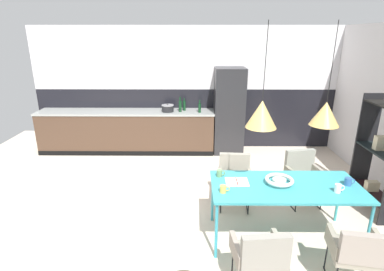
{
  "coord_description": "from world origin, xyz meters",
  "views": [
    {
      "loc": [
        0.15,
        -3.3,
        2.48
      ],
      "look_at": [
        0.11,
        1.05,
        1.02
      ],
      "focal_mm": 28.16,
      "sensor_mm": 36.0,
      "label": 1
    }
  ],
  "objects_px": {
    "bottle_oil_tall": "(200,107)",
    "open_shelf_unit": "(382,152)",
    "armchair_by_stool": "(359,250)",
    "mug_white_ceramic": "(338,188)",
    "mug_tall_blue": "(223,189)",
    "pendant_lamp_over_table_far": "(325,114)",
    "fruit_bowl": "(279,180)",
    "mug_short_terracotta": "(220,173)",
    "open_book": "(237,182)",
    "armchair_facing_counter": "(261,254)",
    "refrigerator_column": "(229,111)",
    "bottle_wine_green": "(184,105)",
    "cooking_pot": "(168,108)",
    "dining_table": "(286,188)",
    "armchair_near_window": "(302,171)",
    "mug_wide_latte": "(348,182)",
    "armchair_far_side": "(235,175)",
    "pendant_lamp_over_table_near": "(262,114)"
  },
  "relations": [
    {
      "from": "bottle_oil_tall",
      "to": "open_shelf_unit",
      "type": "xyz_separation_m",
      "value": [
        2.55,
        -2.22,
        -0.13
      ]
    },
    {
      "from": "armchair_by_stool",
      "to": "mug_white_ceramic",
      "type": "xyz_separation_m",
      "value": [
        0.05,
        0.67,
        0.31
      ]
    },
    {
      "from": "mug_tall_blue",
      "to": "pendant_lamp_over_table_far",
      "type": "relative_size",
      "value": 0.1
    },
    {
      "from": "fruit_bowl",
      "to": "mug_short_terracotta",
      "type": "bearing_deg",
      "value": 164.5
    },
    {
      "from": "open_book",
      "to": "bottle_oil_tall",
      "type": "height_order",
      "value": "bottle_oil_tall"
    },
    {
      "from": "armchair_facing_counter",
      "to": "mug_short_terracotta",
      "type": "xyz_separation_m",
      "value": [
        -0.31,
        1.14,
        0.3
      ]
    },
    {
      "from": "refrigerator_column",
      "to": "pendant_lamp_over_table_far",
      "type": "distance_m",
      "value": 3.19
    },
    {
      "from": "open_book",
      "to": "bottle_wine_green",
      "type": "height_order",
      "value": "bottle_wine_green"
    },
    {
      "from": "cooking_pot",
      "to": "bottle_wine_green",
      "type": "height_order",
      "value": "bottle_wine_green"
    },
    {
      "from": "bottle_wine_green",
      "to": "pendant_lamp_over_table_far",
      "type": "relative_size",
      "value": 0.24
    },
    {
      "from": "dining_table",
      "to": "armchair_near_window",
      "type": "bearing_deg",
      "value": 59.46
    },
    {
      "from": "armchair_facing_counter",
      "to": "mug_tall_blue",
      "type": "relative_size",
      "value": 6.66
    },
    {
      "from": "mug_white_ceramic",
      "to": "pendant_lamp_over_table_far",
      "type": "xyz_separation_m",
      "value": [
        -0.19,
        0.2,
        0.84
      ]
    },
    {
      "from": "mug_tall_blue",
      "to": "bottle_wine_green",
      "type": "relative_size",
      "value": 0.43
    },
    {
      "from": "fruit_bowl",
      "to": "open_book",
      "type": "xyz_separation_m",
      "value": [
        -0.51,
        0.04,
        -0.04
      ]
    },
    {
      "from": "mug_white_ceramic",
      "to": "mug_short_terracotta",
      "type": "relative_size",
      "value": 1.04
    },
    {
      "from": "mug_wide_latte",
      "to": "bottle_oil_tall",
      "type": "height_order",
      "value": "bottle_oil_tall"
    },
    {
      "from": "armchair_facing_counter",
      "to": "mug_white_ceramic",
      "type": "relative_size",
      "value": 6.69
    },
    {
      "from": "mug_wide_latte",
      "to": "fruit_bowl",
      "type": "bearing_deg",
      "value": 178.58
    },
    {
      "from": "armchair_far_side",
      "to": "armchair_near_window",
      "type": "bearing_deg",
      "value": -171.51
    },
    {
      "from": "armchair_facing_counter",
      "to": "open_book",
      "type": "relative_size",
      "value": 2.82
    },
    {
      "from": "mug_tall_blue",
      "to": "bottle_wine_green",
      "type": "xyz_separation_m",
      "value": [
        -0.56,
        3.3,
        0.24
      ]
    },
    {
      "from": "open_book",
      "to": "bottle_wine_green",
      "type": "distance_m",
      "value": 3.15
    },
    {
      "from": "bottle_wine_green",
      "to": "cooking_pot",
      "type": "bearing_deg",
      "value": -161.95
    },
    {
      "from": "refrigerator_column",
      "to": "dining_table",
      "type": "xyz_separation_m",
      "value": [
        0.37,
        -3.05,
        -0.22
      ]
    },
    {
      "from": "mug_white_ceramic",
      "to": "refrigerator_column",
      "type": "bearing_deg",
      "value": 105.94
    },
    {
      "from": "mug_tall_blue",
      "to": "armchair_far_side",
      "type": "bearing_deg",
      "value": 74.98
    },
    {
      "from": "open_shelf_unit",
      "to": "armchair_near_window",
      "type": "bearing_deg",
      "value": -100.22
    },
    {
      "from": "armchair_by_stool",
      "to": "fruit_bowl",
      "type": "distance_m",
      "value": 1.09
    },
    {
      "from": "dining_table",
      "to": "bottle_wine_green",
      "type": "relative_size",
      "value": 6.66
    },
    {
      "from": "refrigerator_column",
      "to": "open_book",
      "type": "relative_size",
      "value": 6.63
    },
    {
      "from": "mug_wide_latte",
      "to": "mug_short_terracotta",
      "type": "relative_size",
      "value": 1.14
    },
    {
      "from": "mug_short_terracotta",
      "to": "pendant_lamp_over_table_far",
      "type": "height_order",
      "value": "pendant_lamp_over_table_far"
    },
    {
      "from": "open_book",
      "to": "fruit_bowl",
      "type": "bearing_deg",
      "value": -4.34
    },
    {
      "from": "bottle_oil_tall",
      "to": "pendant_lamp_over_table_near",
      "type": "bearing_deg",
      "value": -77.59
    },
    {
      "from": "open_book",
      "to": "bottle_wine_green",
      "type": "relative_size",
      "value": 1.03
    },
    {
      "from": "pendant_lamp_over_table_far",
      "to": "bottle_oil_tall",
      "type": "bearing_deg",
      "value": 115.19
    },
    {
      "from": "fruit_bowl",
      "to": "armchair_facing_counter",
      "type": "bearing_deg",
      "value": -113.1
    },
    {
      "from": "mug_short_terracotta",
      "to": "open_shelf_unit",
      "type": "relative_size",
      "value": 0.06
    },
    {
      "from": "fruit_bowl",
      "to": "cooking_pot",
      "type": "bearing_deg",
      "value": 118.46
    },
    {
      "from": "dining_table",
      "to": "mug_wide_latte",
      "type": "xyz_separation_m",
      "value": [
        0.75,
        0.01,
        0.09
      ]
    },
    {
      "from": "refrigerator_column",
      "to": "mug_white_ceramic",
      "type": "xyz_separation_m",
      "value": [
        0.92,
        -3.22,
        -0.12
      ]
    },
    {
      "from": "open_book",
      "to": "open_shelf_unit",
      "type": "xyz_separation_m",
      "value": [
        2.13,
        0.64,
        0.15
      ]
    },
    {
      "from": "armchair_far_side",
      "to": "cooking_pot",
      "type": "height_order",
      "value": "cooking_pot"
    },
    {
      "from": "open_shelf_unit",
      "to": "pendant_lamp_over_table_near",
      "type": "height_order",
      "value": "pendant_lamp_over_table_near"
    },
    {
      "from": "mug_white_ceramic",
      "to": "pendant_lamp_over_table_near",
      "type": "xyz_separation_m",
      "value": [
        -0.91,
        0.17,
        0.84
      ]
    },
    {
      "from": "armchair_far_side",
      "to": "mug_white_ceramic",
      "type": "height_order",
      "value": "mug_white_ceramic"
    },
    {
      "from": "pendant_lamp_over_table_near",
      "to": "mug_wide_latte",
      "type": "bearing_deg",
      "value": 0.38
    },
    {
      "from": "refrigerator_column",
      "to": "open_book",
      "type": "xyz_separation_m",
      "value": [
        -0.21,
        -2.98,
        -0.17
      ]
    },
    {
      "from": "open_book",
      "to": "mug_wide_latte",
      "type": "height_order",
      "value": "mug_wide_latte"
    }
  ]
}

